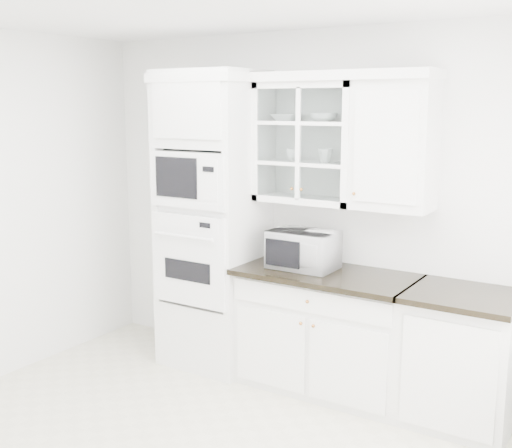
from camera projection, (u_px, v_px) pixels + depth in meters
The scene contains 12 objects.
room_shell at pixel (215, 164), 3.89m from camera, with size 4.00×3.50×2.70m.
oven_column at pixel (213, 221), 5.21m from camera, with size 0.76×0.68×2.40m.
base_cabinet_run at pixel (327, 330), 4.83m from camera, with size 1.32×0.67×0.92m.
extra_base_cabinet at pixel (461, 358), 4.30m from camera, with size 0.72×0.67×0.92m.
upper_cabinet_glass at pixel (309, 143), 4.82m from camera, with size 0.80×0.33×0.90m.
upper_cabinet_solid at pixel (395, 146), 4.46m from camera, with size 0.55×0.33×0.90m, color white.
crown_molding at pixel (296, 77), 4.77m from camera, with size 2.14×0.38×0.07m, color white.
countertop_microwave at pixel (304, 249), 4.83m from camera, with size 0.49×0.41×0.28m, color white.
bowl_a at pixel (286, 118), 4.87m from camera, with size 0.22×0.22×0.05m, color white.
bowl_b at pixel (324, 117), 4.73m from camera, with size 0.20×0.20×0.06m, color white.
cup_a at pixel (294, 155), 4.90m from camera, with size 0.12×0.12×0.09m, color white.
cup_b at pixel (325, 155), 4.77m from camera, with size 0.11×0.11×0.11m, color white.
Camera 1 is at (2.30, -2.72, 2.13)m, focal length 45.00 mm.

